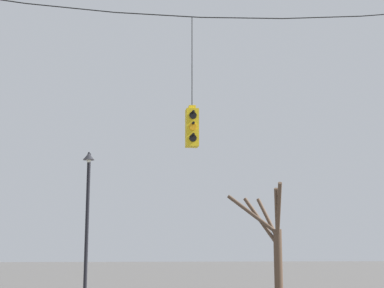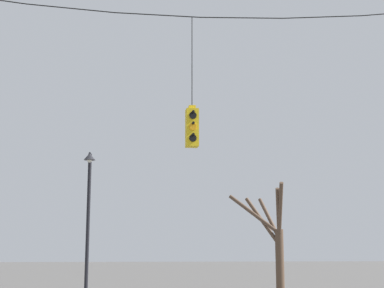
{
  "view_description": "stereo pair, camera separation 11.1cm",
  "coord_description": "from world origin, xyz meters",
  "views": [
    {
      "loc": [
        -1.34,
        -15.66,
        1.84
      ],
      "look_at": [
        0.97,
        0.06,
        4.77
      ],
      "focal_mm": 55.0,
      "sensor_mm": 36.0,
      "label": 1
    },
    {
      "loc": [
        -1.23,
        -15.67,
        1.84
      ],
      "look_at": [
        0.97,
        0.06,
        4.77
      ],
      "focal_mm": 55.0,
      "sensor_mm": 36.0,
      "label": 2
    }
  ],
  "objects": [
    {
      "name": "span_wire",
      "position": [
        -0.0,
        0.06,
        8.7
      ],
      "size": [
        17.07,
        0.03,
        0.69
      ],
      "color": "black"
    },
    {
      "name": "traffic_light_near_left_pole",
      "position": [
        0.97,
        0.06,
        5.25
      ],
      "size": [
        0.34,
        0.46,
        3.78
      ],
      "color": "yellow"
    },
    {
      "name": "street_lamp",
      "position": [
        -1.94,
        4.38,
        3.45
      ],
      "size": [
        0.39,
        0.68,
        5.16
      ],
      "color": "black",
      "rests_on": "ground_plane"
    },
    {
      "name": "bare_tree",
      "position": [
        5.73,
        8.85,
        2.34
      ],
      "size": [
        2.14,
        3.05,
        4.66
      ],
      "color": "brown",
      "rests_on": "ground_plane"
    }
  ]
}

